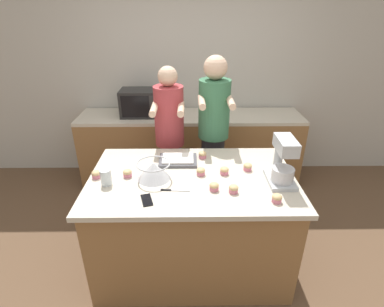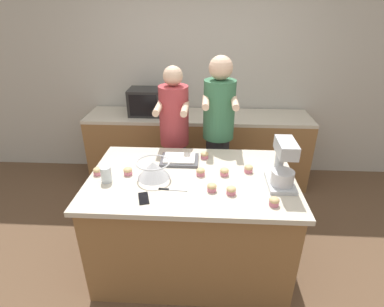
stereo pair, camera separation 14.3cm
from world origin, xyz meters
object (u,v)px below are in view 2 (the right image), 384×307
cell_phone (144,198)px  drinking_glass (106,174)px  microwave_oven (149,102)px  cupcake_4 (212,187)px  stand_mixer (283,166)px  cupcake_0 (97,171)px  cupcake_6 (201,172)px  cupcake_2 (274,201)px  cupcake_3 (205,155)px  person_right (218,136)px  knife (171,190)px  cupcake_8 (249,169)px  person_left (175,141)px  cupcake_5 (128,171)px  baking_tray (180,159)px  cupcake_7 (224,172)px  mixing_bowl (153,169)px  cupcake_1 (231,190)px

cell_phone → drinking_glass: (-0.34, 0.22, 0.06)m
microwave_oven → cupcake_4: size_ratio=6.89×
stand_mixer → cupcake_0: 1.47m
drinking_glass → cupcake_6: bearing=10.6°
cupcake_2 → cupcake_3: bearing=125.6°
person_right → drinking_glass: size_ratio=13.83×
knife → cupcake_8: cupcake_8 is taller
person_left → cupcake_5: size_ratio=23.28×
baking_tray → cupcake_0: (-0.65, -0.27, 0.01)m
baking_tray → cupcake_3: 0.23m
drinking_glass → knife: 0.53m
person_right → cell_phone: (-0.56, -1.12, -0.02)m
person_right → cupcake_4: 0.99m
microwave_oven → cupcake_2: 2.21m
person_right → cupcake_0: size_ratio=24.68×
stand_mixer → cupcake_7: (-0.43, 0.13, -0.13)m
mixing_bowl → cupcake_1: size_ratio=3.81×
cupcake_5 → cupcake_8: bearing=5.2°
baking_tray → cupcake_6: (0.19, -0.23, 0.01)m
person_left → cupcake_3: bearing=-54.9°
person_right → cell_phone: person_right is taller
cupcake_4 → cupcake_2: bearing=-19.9°
cupcake_2 → cupcake_5: 1.17m
mixing_bowl → baking_tray: mixing_bowl is taller
stand_mixer → cupcake_4: size_ratio=5.26×
cupcake_0 → mixing_bowl: bearing=-2.1°
person_right → cupcake_6: bearing=-101.9°
cell_phone → cupcake_2: cupcake_2 is taller
cell_phone → knife: bearing=34.5°
baking_tray → cupcake_5: cupcake_5 is taller
cupcake_0 → cupcake_6: bearing=2.4°
person_right → mixing_bowl: bearing=-123.4°
cupcake_8 → microwave_oven: bearing=127.8°
person_left → cupcake_2: (0.81, -1.15, 0.07)m
microwave_oven → cupcake_4: (0.77, -1.69, -0.14)m
cupcake_1 → cupcake_7: same height
cell_phone → knife: cell_phone is taller
microwave_oven → baking_tray: bearing=-68.3°
cell_phone → cupcake_6: size_ratio=2.22×
cupcake_1 → cupcake_8: same height
person_right → drinking_glass: 1.27m
cupcake_2 → cupcake_6: bearing=143.6°
person_left → cupcake_7: bearing=-57.0°
cupcake_5 → cupcake_8: (0.99, 0.09, 0.00)m
cupcake_0 → cupcake_1: bearing=-11.9°
microwave_oven → person_left: bearing=-61.1°
cupcake_6 → mixing_bowl: bearing=-172.1°
person_left → cupcake_5: (-0.30, -0.78, 0.07)m
microwave_oven → knife: (0.47, -1.70, -0.17)m
cupcake_0 → cupcake_5: size_ratio=1.00×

